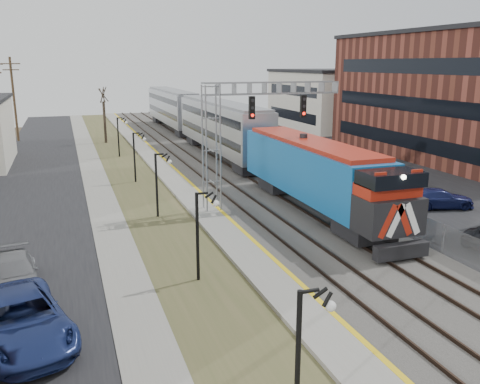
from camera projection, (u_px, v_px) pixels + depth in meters
name	position (u px, v px, depth m)	size (l,w,h in m)	color
street_west	(33.00, 199.00, 35.46)	(7.00, 120.00, 0.04)	black
sidewalk	(100.00, 194.00, 36.88)	(2.00, 120.00, 0.08)	gray
grass_median	(141.00, 191.00, 37.83)	(4.00, 120.00, 0.06)	#444927
platform	(181.00, 187.00, 38.76)	(2.00, 120.00, 0.24)	gray
ballast_bed	(242.00, 182.00, 40.34)	(8.00, 120.00, 0.20)	#595651
parking_lot	(372.00, 173.00, 44.16)	(16.00, 120.00, 0.04)	black
platform_edge	(192.00, 184.00, 39.00)	(0.24, 120.00, 0.01)	gold
track_near	(218.00, 182.00, 39.67)	(1.58, 120.00, 0.15)	#2D2119
track_far	(260.00, 178.00, 40.77)	(1.58, 120.00, 0.15)	#2D2119
train	(210.00, 126.00, 53.47)	(3.00, 63.05, 5.33)	#1562AB
signal_gantry	(238.00, 124.00, 31.69)	(9.00, 1.07, 8.15)	gray
lampposts	(196.00, 236.00, 22.03)	(0.14, 62.14, 4.00)	black
fence	(291.00, 170.00, 41.50)	(0.04, 120.00, 1.60)	gray
bare_trees	(16.00, 153.00, 38.02)	(12.30, 42.30, 5.95)	#382D23
car_lot_d	(440.00, 199.00, 33.22)	(1.78, 4.37, 1.27)	navy
car_lot_e	(342.00, 167.00, 42.99)	(1.79, 4.46, 1.52)	gray
car_lot_f	(346.00, 166.00, 43.66)	(1.36, 3.89, 1.28)	#0D4516
car_street_a	(22.00, 321.00, 17.17)	(2.71, 5.89, 1.64)	navy
car_street_b	(15.00, 274.00, 21.35)	(1.84, 4.52, 1.31)	slate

